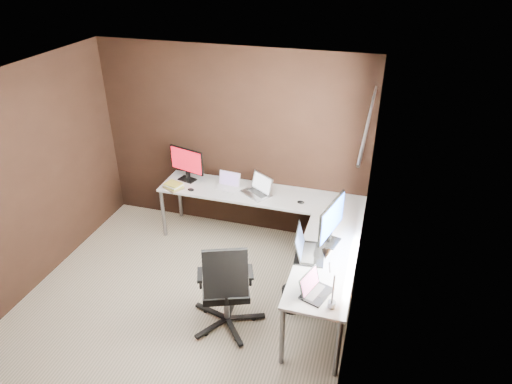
# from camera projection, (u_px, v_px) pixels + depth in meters

# --- Properties ---
(room) EXTENTS (3.60, 3.60, 2.50)m
(room) POSITION_uv_depth(u_px,v_px,m) (207.00, 212.00, 4.43)
(room) COLOR beige
(room) RESTS_ON ground
(desk) EXTENTS (2.65, 2.25, 0.73)m
(desk) POSITION_uv_depth(u_px,v_px,m) (279.00, 219.00, 5.41)
(desk) COLOR white
(desk) RESTS_ON ground
(drawer_pedestal) EXTENTS (0.42, 0.50, 0.60)m
(drawer_pedestal) POSITION_uv_depth(u_px,v_px,m) (327.00, 248.00, 5.54)
(drawer_pedestal) COLOR white
(drawer_pedestal) RESTS_ON ground
(monitor_left) EXTENTS (0.51, 0.20, 0.46)m
(monitor_left) POSITION_uv_depth(u_px,v_px,m) (187.00, 162.00, 6.06)
(monitor_left) COLOR black
(monitor_left) RESTS_ON desk
(monitor_right) EXTENTS (0.21, 0.60, 0.50)m
(monitor_right) POSITION_uv_depth(u_px,v_px,m) (332.00, 220.00, 4.78)
(monitor_right) COLOR black
(monitor_right) RESTS_ON desk
(laptop_white) EXTENTS (0.32, 0.24, 0.20)m
(laptop_white) POSITION_uv_depth(u_px,v_px,m) (228.00, 184.00, 5.97)
(laptop_white) COLOR white
(laptop_white) RESTS_ON desk
(laptop_silver) EXTENTS (0.45, 0.42, 0.24)m
(laptop_silver) POSITION_uv_depth(u_px,v_px,m) (258.00, 190.00, 5.83)
(laptop_silver) COLOR silver
(laptop_silver) RESTS_ON desk
(laptop_black_big) EXTENTS (0.34, 0.45, 0.28)m
(laptop_black_big) POSITION_uv_depth(u_px,v_px,m) (306.00, 249.00, 4.71)
(laptop_black_big) COLOR black
(laptop_black_big) RESTS_ON desk
(laptop_black_small) EXTENTS (0.31, 0.36, 0.21)m
(laptop_black_small) POSITION_uv_depth(u_px,v_px,m) (314.00, 289.00, 4.20)
(laptop_black_small) COLOR black
(laptop_black_small) RESTS_ON desk
(book_stack) EXTENTS (0.29, 0.27, 0.07)m
(book_stack) POSITION_uv_depth(u_px,v_px,m) (173.00, 186.00, 5.95)
(book_stack) COLOR #988251
(book_stack) RESTS_ON desk
(mouse_left) EXTENTS (0.10, 0.08, 0.04)m
(mouse_left) POSITION_uv_depth(u_px,v_px,m) (191.00, 190.00, 5.90)
(mouse_left) COLOR black
(mouse_left) RESTS_ON desk
(mouse_corner) EXTENTS (0.10, 0.07, 0.04)m
(mouse_corner) POSITION_uv_depth(u_px,v_px,m) (301.00, 202.00, 5.63)
(mouse_corner) COLOR black
(mouse_corner) RESTS_ON desk
(desk_lamp) EXTENTS (0.18, 0.21, 0.54)m
(desk_lamp) POSITION_uv_depth(u_px,v_px,m) (328.00, 271.00, 3.97)
(desk_lamp) COLOR slate
(desk_lamp) RESTS_ON desk
(office_chair) EXTENTS (0.61, 0.65, 1.09)m
(office_chair) POSITION_uv_depth(u_px,v_px,m) (226.00, 301.00, 4.71)
(office_chair) COLOR black
(office_chair) RESTS_ON ground
(wastebasket) EXTENTS (0.27, 0.27, 0.27)m
(wastebasket) POSITION_uv_depth(u_px,v_px,m) (292.00, 298.00, 5.02)
(wastebasket) COLOR black
(wastebasket) RESTS_ON ground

